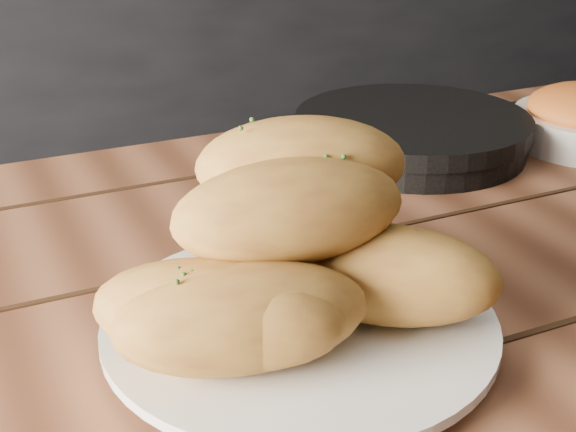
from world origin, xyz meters
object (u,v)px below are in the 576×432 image
object	(u,v)px
bread_rolls	(283,254)
skillet	(414,132)
plate	(300,327)
table	(428,377)

from	to	relation	value
bread_rolls	skillet	xyz separation A→B (m)	(0.31, 0.31, -0.05)
plate	bread_rolls	distance (m)	0.07
bread_rolls	skillet	distance (m)	0.44
plate	bread_rolls	world-z (taller)	bread_rolls
table	skillet	distance (m)	0.33
table	skillet	xyz separation A→B (m)	(0.15, 0.27, 0.12)
plate	skillet	bearing A→B (deg)	45.73
bread_rolls	skillet	size ratio (longest dim) A/B	0.74
table	plate	world-z (taller)	plate
bread_rolls	skillet	bearing A→B (deg)	44.60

